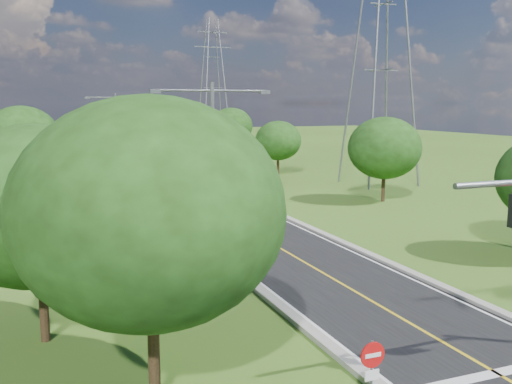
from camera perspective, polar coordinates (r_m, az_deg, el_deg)
ground at (r=76.08m, az=-10.67°, el=1.91°), size 260.00×260.00×0.00m
road at (r=81.94m, az=-11.47°, el=2.39°), size 8.00×150.00×0.06m
curb_left at (r=81.31m, az=-14.42°, el=2.30°), size 0.50×150.00×0.22m
curb_right at (r=82.77m, az=-8.57°, el=2.59°), size 0.50×150.00×0.22m
do_not_enter_left at (r=16.89m, az=11.53°, el=-16.67°), size 0.76×0.11×2.50m
speed_limit_sign at (r=56.14m, az=-1.21°, el=1.28°), size 0.55×0.09×2.40m
overpass at (r=155.00m, az=-16.35°, el=6.07°), size 30.00×3.00×3.20m
streetlight_near_left at (r=27.61m, az=-4.34°, el=2.47°), size 5.90×0.25×10.00m
streetlight_mid_left at (r=59.85m, az=-13.77°, el=5.67°), size 5.90×0.25×10.00m
streetlight_far_right at (r=94.43m, az=-9.26°, el=6.89°), size 5.90×0.25×10.00m
power_tower_near at (r=65.32m, az=12.44°, el=13.05°), size 9.00×6.40×28.00m
power_tower_far at (r=135.39m, az=-4.33°, el=10.95°), size 9.00×6.40×28.00m
tree_la at (r=22.53m, az=-20.99°, el=-1.29°), size 7.14×7.14×8.30m
tree_lb at (r=42.49m, az=-23.98°, el=2.20°), size 6.30×6.30×7.33m
tree_lc at (r=64.32m, az=-22.37°, el=5.14°), size 7.56×7.56×8.79m
tree_ld at (r=88.36m, az=-23.47°, el=5.50°), size 6.72×6.72×7.82m
tree_le at (r=112.32m, az=-21.80°, el=5.85°), size 5.88×5.88×6.84m
tree_lf at (r=16.80m, az=-10.57°, el=-1.99°), size 7.98×7.98×9.28m
tree_rb at (r=53.63m, az=12.74°, el=4.31°), size 6.72×6.72×7.82m
tree_rc at (r=72.47m, az=2.23°, el=5.16°), size 5.88×5.88×6.84m
tree_rd at (r=95.50m, az=-2.49°, el=6.61°), size 7.14×7.14×8.30m
tree_re at (r=117.85m, az=-7.48°, el=6.36°), size 5.46×5.46×6.35m
tree_rf at (r=138.07m, az=-8.10°, el=6.96°), size 6.30×6.30×7.33m
bus_outbound at (r=65.51m, az=-6.09°, el=2.42°), size 2.96×11.91×3.31m
bus_inbound at (r=43.80m, az=-4.18°, el=-0.81°), size 4.17×11.79×3.21m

